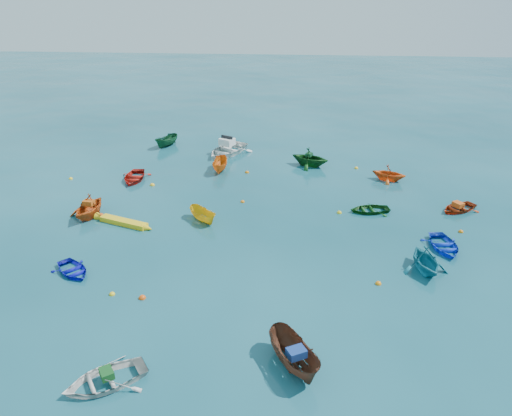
# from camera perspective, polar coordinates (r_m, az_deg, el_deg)

# --- Properties ---
(ground) EXTENTS (160.00, 160.00, 0.00)m
(ground) POSITION_cam_1_polar(r_m,az_deg,el_deg) (29.03, -0.82, -4.87)
(ground) COLOR #093B45
(ground) RESTS_ON ground
(dinghy_blue_sw) EXTENTS (3.13, 3.10, 0.53)m
(dinghy_blue_sw) POSITION_cam_1_polar(r_m,az_deg,el_deg) (28.70, -20.14, -6.97)
(dinghy_blue_sw) COLOR #0D0FAB
(dinghy_blue_sw) RESTS_ON ground
(dinghy_white_near) EXTENTS (3.97, 3.74, 0.67)m
(dinghy_white_near) POSITION_cam_1_polar(r_m,az_deg,el_deg) (21.46, -16.81, -18.68)
(dinghy_white_near) COLOR beige
(dinghy_white_near) RESTS_ON ground
(sampan_brown_mid) EXTENTS (2.77, 3.61, 1.32)m
(sampan_brown_mid) POSITION_cam_1_polar(r_m,az_deg,el_deg) (21.38, 4.35, -17.63)
(sampan_brown_mid) COLOR #58301F
(sampan_brown_mid) RESTS_ON ground
(dinghy_blue_se) EXTENTS (2.47, 3.23, 0.62)m
(dinghy_blue_se) POSITION_cam_1_polar(r_m,az_deg,el_deg) (31.22, 20.64, -4.35)
(dinghy_blue_se) COLOR #1032C8
(dinghy_blue_se) RESTS_ON ground
(dinghy_orange_w) EXTENTS (3.13, 3.49, 1.64)m
(dinghy_orange_w) POSITION_cam_1_polar(r_m,az_deg,el_deg) (34.79, -18.40, -0.93)
(dinghy_orange_w) COLOR #CD4C13
(dinghy_orange_w) RESTS_ON ground
(sampan_yellow_mid) EXTENTS (2.46, 2.53, 0.99)m
(sampan_yellow_mid) POSITION_cam_1_polar(r_m,az_deg,el_deg) (32.59, -6.04, -1.49)
(sampan_yellow_mid) COLOR yellow
(sampan_yellow_mid) RESTS_ON ground
(dinghy_green_e) EXTENTS (2.97, 2.36, 0.55)m
(dinghy_green_e) POSITION_cam_1_polar(r_m,az_deg,el_deg) (34.56, 12.82, -0.40)
(dinghy_green_e) COLOR #104713
(dinghy_green_e) RESTS_ON ground
(dinghy_cyan_se) EXTENTS (2.91, 3.23, 1.50)m
(dinghy_cyan_se) POSITION_cam_1_polar(r_m,az_deg,el_deg) (28.65, 18.66, -6.78)
(dinghy_cyan_se) COLOR #167288
(dinghy_cyan_se) RESTS_ON ground
(sampan_orange_n) EXTENTS (1.12, 2.94, 1.13)m
(sampan_orange_n) POSITION_cam_1_polar(r_m,az_deg,el_deg) (40.99, -4.09, 4.27)
(sampan_orange_n) COLOR orange
(sampan_orange_n) RESTS_ON ground
(dinghy_green_n) EXTENTS (3.96, 3.73, 1.66)m
(dinghy_green_n) POSITION_cam_1_polar(r_m,az_deg,el_deg) (42.23, 6.14, 4.82)
(dinghy_green_n) COLOR #104515
(dinghy_green_n) RESTS_ON ground
(dinghy_red_ne) EXTENTS (3.39, 3.17, 0.57)m
(dinghy_red_ne) POSITION_cam_1_polar(r_m,az_deg,el_deg) (36.57, 22.08, -0.24)
(dinghy_red_ne) COLOR #A82F0E
(dinghy_red_ne) RESTS_ON ground
(dinghy_red_far) EXTENTS (2.52, 3.37, 0.67)m
(dinghy_red_far) POSITION_cam_1_polar(r_m,az_deg,el_deg) (40.15, -13.74, 3.14)
(dinghy_red_far) COLOR red
(dinghy_red_far) RESTS_ON ground
(dinghy_orange_far) EXTENTS (3.17, 2.97, 1.35)m
(dinghy_orange_far) POSITION_cam_1_polar(r_m,az_deg,el_deg) (40.30, 14.86, 3.10)
(dinghy_orange_far) COLOR #E25515
(dinghy_orange_far) RESTS_ON ground
(sampan_green_far) EXTENTS (2.23, 3.11, 1.13)m
(sampan_green_far) POSITION_cam_1_polar(r_m,az_deg,el_deg) (47.75, -10.11, 6.97)
(sampan_green_far) COLOR #104826
(sampan_green_far) RESTS_ON ground
(kayak_yellow) EXTENTS (4.07, 1.98, 0.42)m
(kayak_yellow) POSITION_cam_1_polar(r_m,az_deg,el_deg) (33.09, -14.85, -1.81)
(kayak_yellow) COLOR yellow
(kayak_yellow) RESTS_ON ground
(motorboat_white) EXTENTS (5.18, 5.74, 1.58)m
(motorboat_white) POSITION_cam_1_polar(r_m,az_deg,el_deg) (45.01, -3.30, 6.21)
(motorboat_white) COLOR white
(motorboat_white) RESTS_ON ground
(tarp_green_a) EXTENTS (0.75, 0.79, 0.30)m
(tarp_green_a) POSITION_cam_1_polar(r_m,az_deg,el_deg) (21.14, -16.70, -17.64)
(tarp_green_a) COLOR #134F1D
(tarp_green_a) RESTS_ON dinghy_white_near
(tarp_blue_a) EXTENTS (0.91, 0.84, 0.35)m
(tarp_blue_a) POSITION_cam_1_polar(r_m,az_deg,el_deg) (20.72, 4.63, -16.17)
(tarp_blue_a) COLOR navy
(tarp_blue_a) RESTS_ON sampan_brown_mid
(tarp_orange_a) EXTENTS (0.75, 0.61, 0.33)m
(tarp_orange_a) POSITION_cam_1_polar(r_m,az_deg,el_deg) (34.43, -18.58, 0.58)
(tarp_orange_a) COLOR #BE5213
(tarp_orange_a) RESTS_ON dinghy_orange_w
(tarp_green_b) EXTENTS (0.64, 0.72, 0.29)m
(tarp_green_b) POSITION_cam_1_polar(r_m,az_deg,el_deg) (41.95, 6.07, 6.09)
(tarp_green_b) COLOR #0F3F1E
(tarp_green_b) RESTS_ON dinghy_green_n
(tarp_orange_b) EXTENTS (0.81, 0.85, 0.33)m
(tarp_orange_b) POSITION_cam_1_polar(r_m,az_deg,el_deg) (36.32, 22.09, 0.37)
(tarp_orange_b) COLOR #D75116
(tarp_orange_b) RESTS_ON dinghy_red_ne
(buoy_or_a) EXTENTS (0.36, 0.36, 0.36)m
(buoy_or_a) POSITION_cam_1_polar(r_m,az_deg,el_deg) (25.65, -12.87, -10.03)
(buoy_or_a) COLOR #E24B0C
(buoy_or_a) RESTS_ON ground
(buoy_ye_a) EXTENTS (0.30, 0.30, 0.30)m
(buoy_ye_a) POSITION_cam_1_polar(r_m,az_deg,el_deg) (26.29, -16.13, -9.49)
(buoy_ye_a) COLOR yellow
(buoy_ye_a) RESTS_ON ground
(buoy_or_b) EXTENTS (0.33, 0.33, 0.33)m
(buoy_or_b) POSITION_cam_1_polar(r_m,az_deg,el_deg) (26.82, 13.80, -8.43)
(buoy_or_b) COLOR orange
(buoy_or_b) RESTS_ON ground
(buoy_ye_b) EXTENTS (0.30, 0.30, 0.30)m
(buoy_ye_b) POSITION_cam_1_polar(r_m,az_deg,el_deg) (41.79, -20.41, 3.12)
(buoy_ye_b) COLOR yellow
(buoy_ye_b) RESTS_ON ground
(buoy_or_c) EXTENTS (0.30, 0.30, 0.30)m
(buoy_or_c) POSITION_cam_1_polar(r_m,az_deg,el_deg) (35.13, -1.55, 0.68)
(buoy_or_c) COLOR orange
(buoy_or_c) RESTS_ON ground
(buoy_ye_c) EXTENTS (0.33, 0.33, 0.33)m
(buoy_ye_c) POSITION_cam_1_polar(r_m,az_deg,el_deg) (33.96, 9.49, -0.57)
(buoy_ye_c) COLOR gold
(buoy_ye_c) RESTS_ON ground
(buoy_or_d) EXTENTS (0.31, 0.31, 0.31)m
(buoy_or_d) POSITION_cam_1_polar(r_m,az_deg,el_deg) (33.55, 22.36, -2.57)
(buoy_or_d) COLOR orange
(buoy_or_d) RESTS_ON ground
(buoy_ye_d) EXTENTS (0.37, 0.37, 0.37)m
(buoy_ye_d) POSITION_cam_1_polar(r_m,az_deg,el_deg) (38.77, -11.76, 2.55)
(buoy_ye_d) COLOR yellow
(buoy_ye_d) RESTS_ON ground
(buoy_or_e) EXTENTS (0.35, 0.35, 0.35)m
(buoy_or_e) POSITION_cam_1_polar(r_m,az_deg,el_deg) (40.47, -1.04, 4.05)
(buoy_or_e) COLOR orange
(buoy_or_e) RESTS_ON ground
(buoy_ye_e) EXTENTS (0.32, 0.32, 0.32)m
(buoy_ye_e) POSITION_cam_1_polar(r_m,az_deg,el_deg) (42.21, 11.38, 4.45)
(buoy_ye_e) COLOR yellow
(buoy_ye_e) RESTS_ON ground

